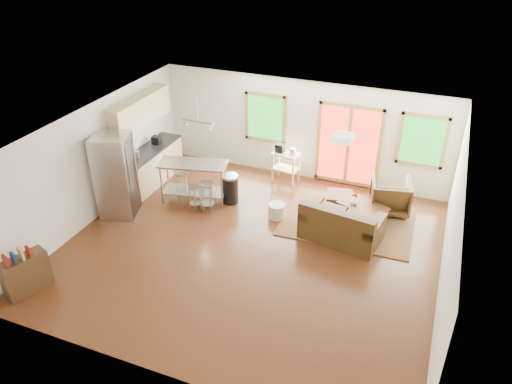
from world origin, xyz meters
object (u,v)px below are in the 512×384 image
at_px(coffee_table, 363,207).
at_px(refrigerator, 116,176).
at_px(armchair, 390,194).
at_px(ottoman, 339,201).
at_px(kitchen_cart, 285,157).
at_px(island, 193,175).
at_px(rug, 348,221).
at_px(loveseat, 341,226).

xyz_separation_m(coffee_table, refrigerator, (-5.29, -1.72, 0.62)).
xyz_separation_m(armchair, refrigerator, (-5.78, -2.38, 0.53)).
relative_size(ottoman, kitchen_cart, 0.57).
distance_m(coffee_table, armchair, 0.83).
distance_m(ottoman, refrigerator, 5.16).
relative_size(ottoman, refrigerator, 0.30).
relative_size(coffee_table, island, 0.71).
relative_size(rug, coffee_table, 2.39).
bearing_deg(refrigerator, loveseat, -7.91).
xyz_separation_m(ottoman, refrigerator, (-4.67, -2.05, 0.78)).
bearing_deg(island, armchair, 15.88).
bearing_deg(rug, ottoman, 126.21).
xyz_separation_m(armchair, ottoman, (-1.11, -0.34, -0.25)).
height_order(coffee_table, island, island).
relative_size(rug, armchair, 3.20).
distance_m(rug, island, 3.76).
relative_size(rug, island, 1.69).
distance_m(armchair, ottoman, 1.18).
distance_m(rug, ottoman, 0.60).
bearing_deg(refrigerator, coffee_table, 0.97).
bearing_deg(refrigerator, ottoman, 6.58).
distance_m(loveseat, kitchen_cart, 2.83).
xyz_separation_m(rug, refrigerator, (-5.01, -1.59, 0.96)).
xyz_separation_m(coffee_table, armchair, (0.49, 0.66, 0.09)).
height_order(armchair, island, island).
bearing_deg(loveseat, refrigerator, -162.46).
height_order(coffee_table, kitchen_cart, kitchen_cart).
xyz_separation_m(loveseat, ottoman, (-0.32, 1.24, -0.15)).
bearing_deg(coffee_table, ottoman, 152.32).
xyz_separation_m(rug, ottoman, (-0.34, 0.46, 0.18)).
distance_m(coffee_table, kitchen_cart, 2.52).
bearing_deg(coffee_table, island, -171.34).
relative_size(rug, loveseat, 1.63).
bearing_deg(coffee_table, refrigerator, -161.95).
bearing_deg(loveseat, kitchen_cart, 141.99).
bearing_deg(refrigerator, armchair, 5.35).
height_order(rug, coffee_table, coffee_table).
distance_m(rug, kitchen_cart, 2.42).
distance_m(loveseat, coffee_table, 0.96).
bearing_deg(armchair, rug, 33.56).
bearing_deg(ottoman, armchair, 16.98).
relative_size(loveseat, armchair, 1.96).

